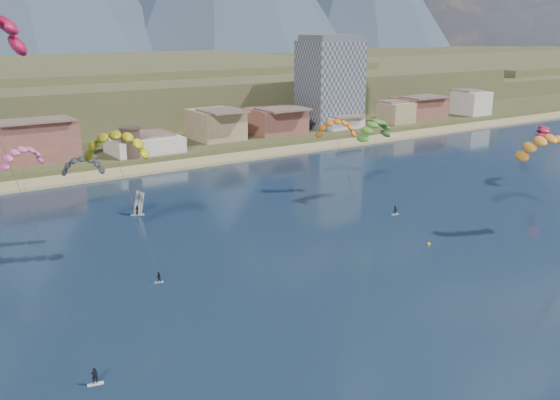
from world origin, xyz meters
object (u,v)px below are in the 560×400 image
kitesurfer_orange (547,143)px  buoy (429,244)px  kitesurfer_yellow (116,141)px  watchtower (131,142)px  kitesurfer_green (375,127)px  windsurfer (138,208)px  apartment_tower (330,82)px

kitesurfer_orange → buoy: bearing=163.0°
kitesurfer_yellow → buoy: size_ratio=36.02×
watchtower → kitesurfer_green: bearing=-63.2°
watchtower → windsurfer: bearing=-109.2°
apartment_tower → kitesurfer_green: (-47.99, -77.42, -1.54)m
buoy → kitesurfer_green: bearing=67.6°
windsurfer → buoy: windsurfer is taller
watchtower → kitesurfer_orange: (42.13, -98.10, 10.74)m
apartment_tower → windsurfer: 114.34m
apartment_tower → kitesurfer_orange: apartment_tower is taller
apartment_tower → kitesurfer_orange: 118.33m
apartment_tower → buoy: 122.42m
watchtower → kitesurfer_orange: bearing=-66.8°
kitesurfer_green → buoy: bearing=-112.4°
kitesurfer_yellow → windsurfer: kitesurfer_yellow is taller
windsurfer → buoy: size_ratio=7.27×
apartment_tower → kitesurfer_orange: size_ratio=1.43×
buoy → kitesurfer_yellow: bearing=154.3°
kitesurfer_orange → kitesurfer_yellow: bearing=156.9°
kitesurfer_yellow → kitesurfer_orange: kitesurfer_yellow is taller
kitesurfer_yellow → windsurfer: bearing=63.7°
kitesurfer_yellow → buoy: 56.50m
watchtower → buoy: size_ratio=13.09×
kitesurfer_yellow → kitesurfer_green: bearing=5.0°
apartment_tower → watchtower: 82.02m
windsurfer → kitesurfer_green: bearing=-20.0°
buoy → apartment_tower: bearing=60.6°
kitesurfer_yellow → kitesurfer_green: kitesurfer_yellow is taller
kitesurfer_green → windsurfer: 53.19m
windsurfer → watchtower: bearing=70.8°
buoy → watchtower: bearing=102.6°
kitesurfer_yellow → kitesurfer_orange: bearing=-23.1°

